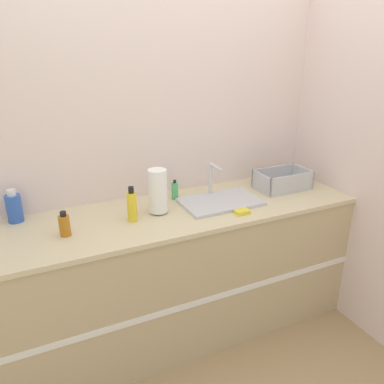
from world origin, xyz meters
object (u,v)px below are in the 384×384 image
(bottle_blue, at_px, (14,207))
(soap_dispenser, at_px, (175,191))
(bottle_yellow, at_px, (132,206))
(dish_rack, at_px, (282,182))
(sink, at_px, (220,200))
(bottle_amber, at_px, (64,225))
(paper_towel_roll, at_px, (158,191))

(bottle_blue, distance_m, soap_dispenser, 1.00)
(bottle_yellow, bearing_deg, dish_rack, 3.16)
(sink, distance_m, soap_dispenser, 0.31)
(soap_dispenser, bearing_deg, bottle_amber, -162.35)
(paper_towel_roll, bearing_deg, dish_rack, 1.31)
(sink, bearing_deg, soap_dispenser, 141.57)
(bottle_amber, bearing_deg, dish_rack, 3.40)
(bottle_yellow, distance_m, soap_dispenser, 0.42)
(bottle_blue, height_order, soap_dispenser, bottle_blue)
(bottle_blue, bearing_deg, bottle_amber, -51.97)
(paper_towel_roll, distance_m, bottle_blue, 0.85)
(soap_dispenser, bearing_deg, bottle_yellow, -149.68)
(sink, distance_m, bottle_amber, 1.00)
(dish_rack, distance_m, bottle_yellow, 1.15)
(sink, height_order, bottle_amber, sink)
(sink, xyz_separation_m, bottle_yellow, (-0.61, -0.02, 0.08))
(paper_towel_roll, xyz_separation_m, bottle_yellow, (-0.18, -0.04, -0.05))
(bottle_blue, relative_size, bottle_amber, 1.42)
(bottle_yellow, height_order, soap_dispenser, bottle_yellow)
(sink, bearing_deg, bottle_blue, 167.96)
(sink, height_order, soap_dispenser, sink)
(paper_towel_roll, height_order, bottle_yellow, paper_towel_roll)
(sink, height_order, paper_towel_roll, paper_towel_roll)
(paper_towel_roll, distance_m, soap_dispenser, 0.26)
(bottle_yellow, xyz_separation_m, bottle_blue, (-0.63, 0.28, -0.01))
(paper_towel_roll, relative_size, soap_dispenser, 2.10)
(paper_towel_roll, height_order, bottle_blue, paper_towel_roll)
(paper_towel_roll, height_order, bottle_amber, paper_towel_roll)
(sink, bearing_deg, bottle_amber, -177.34)
(paper_towel_roll, distance_m, dish_rack, 0.98)
(soap_dispenser, bearing_deg, dish_rack, -10.65)
(bottle_yellow, height_order, bottle_blue, bottle_yellow)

